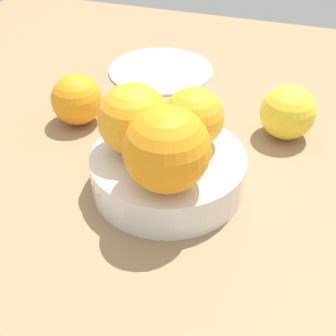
# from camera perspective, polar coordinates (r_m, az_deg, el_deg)

# --- Properties ---
(ground_plane) EXTENTS (1.10, 1.10, 0.02)m
(ground_plane) POSITION_cam_1_polar(r_m,az_deg,el_deg) (0.53, -0.00, -3.01)
(ground_plane) COLOR #997551
(fruit_bowl) EXTENTS (0.17, 0.17, 0.04)m
(fruit_bowl) POSITION_cam_1_polar(r_m,az_deg,el_deg) (0.52, -0.00, -0.47)
(fruit_bowl) COLOR white
(fruit_bowl) RESTS_ON ground_plane
(orange_in_bowl_0) EXTENTS (0.08, 0.08, 0.08)m
(orange_in_bowl_0) POSITION_cam_1_polar(r_m,az_deg,el_deg) (0.44, -0.15, 2.28)
(orange_in_bowl_0) COLOR orange
(orange_in_bowl_0) RESTS_ON fruit_bowl
(orange_in_bowl_1) EXTENTS (0.08, 0.08, 0.08)m
(orange_in_bowl_1) POSITION_cam_1_polar(r_m,az_deg,el_deg) (0.49, -4.19, 6.06)
(orange_in_bowl_1) COLOR #F9A823
(orange_in_bowl_1) RESTS_ON fruit_bowl
(orange_in_bowl_2) EXTENTS (0.07, 0.07, 0.07)m
(orange_in_bowl_2) POSITION_cam_1_polar(r_m,az_deg,el_deg) (0.50, 3.12, 6.13)
(orange_in_bowl_2) COLOR #F9A823
(orange_in_bowl_2) RESTS_ON fruit_bowl
(orange_loose_0) EXTENTS (0.07, 0.07, 0.07)m
(orange_loose_0) POSITION_cam_1_polar(r_m,az_deg,el_deg) (0.61, 14.45, 6.63)
(orange_loose_0) COLOR yellow
(orange_loose_0) RESTS_ON ground_plane
(orange_loose_1) EXTENTS (0.07, 0.07, 0.07)m
(orange_loose_1) POSITION_cam_1_polar(r_m,az_deg,el_deg) (0.63, -11.13, 8.23)
(orange_loose_1) COLOR orange
(orange_loose_1) RESTS_ON ground_plane
(side_plate) EXTENTS (0.17, 0.17, 0.01)m
(side_plate) POSITION_cam_1_polar(r_m,az_deg,el_deg) (0.77, -0.90, 12.04)
(side_plate) COLOR white
(side_plate) RESTS_ON ground_plane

